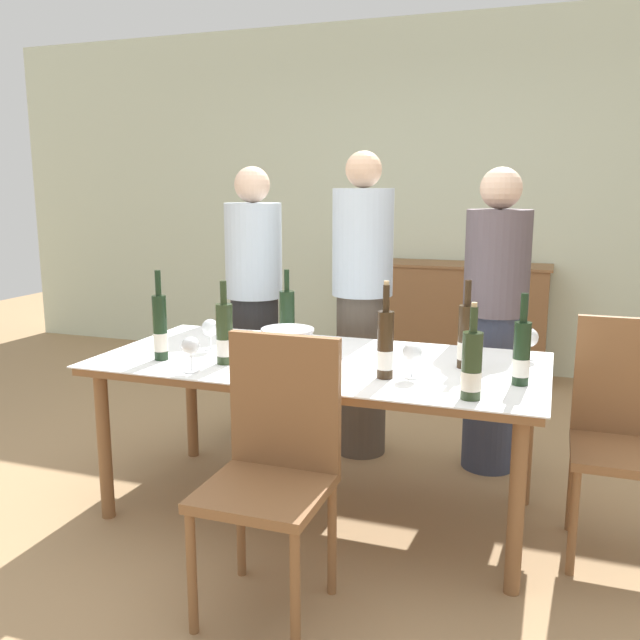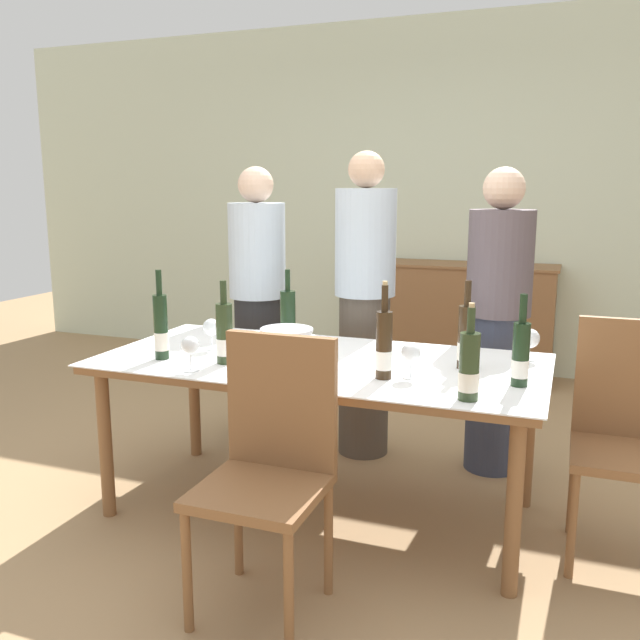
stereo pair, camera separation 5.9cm
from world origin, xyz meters
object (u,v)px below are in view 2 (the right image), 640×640
at_px(wine_bottle_3, 225,335).
at_px(person_host, 258,305).
at_px(wine_bottle_0, 521,355).
at_px(wine_glass_1, 411,354).
at_px(wine_glass_2, 190,347).
at_px(chair_near_front, 270,456).
at_px(sideboard_cabinet, 462,321).
at_px(ice_bucket, 287,348).
at_px(wine_bottle_6, 469,368).
at_px(person_guest_left, 365,307).
at_px(chair_right_end, 628,426).
at_px(wine_bottle_1, 384,346).
at_px(wine_bottle_5, 466,338).
at_px(wine_glass_3, 211,328).
at_px(person_guest_right, 497,323).
at_px(wine_glass_0, 530,339).
at_px(wine_bottle_2, 288,322).
at_px(wine_bottle_4, 161,328).
at_px(dining_table, 320,373).

xyz_separation_m(wine_bottle_3, person_host, (-0.32, 1.00, -0.05)).
xyz_separation_m(wine_bottle_0, wine_glass_1, (-0.42, -0.04, -0.02)).
bearing_deg(wine_glass_2, chair_near_front, -32.78).
relative_size(wine_bottle_3, chair_near_front, 0.38).
xyz_separation_m(sideboard_cabinet, ice_bucket, (-0.31, -2.75, 0.37)).
height_order(wine_bottle_6, person_guest_left, person_guest_left).
distance_m(chair_right_end, person_guest_left, 1.49).
xyz_separation_m(wine_bottle_1, wine_bottle_5, (0.28, 0.27, -0.00)).
xyz_separation_m(wine_bottle_1, wine_glass_3, (-0.90, 0.19, -0.03)).
height_order(wine_bottle_5, chair_near_front, wine_bottle_5).
bearing_deg(person_guest_right, sideboard_cabinet, 104.23).
height_order(wine_glass_2, person_guest_right, person_guest_right).
height_order(sideboard_cabinet, wine_glass_0, sideboard_cabinet).
bearing_deg(wine_glass_1, wine_bottle_2, 156.22).
bearing_deg(person_guest_left, wine_glass_0, -26.12).
distance_m(wine_glass_2, chair_right_end, 1.80).
xyz_separation_m(wine_bottle_1, wine_bottle_3, (-0.71, -0.01, -0.01)).
bearing_deg(person_guest_right, chair_near_front, -112.41).
relative_size(wine_bottle_4, wine_bottle_5, 1.07).
height_order(wine_glass_3, chair_near_front, chair_near_front).
height_order(wine_glass_2, chair_right_end, chair_right_end).
bearing_deg(wine_glass_2, wine_glass_3, 106.77).
bearing_deg(ice_bucket, wine_bottle_6, -9.86).
distance_m(wine_bottle_1, person_guest_right, 1.03).
bearing_deg(sideboard_cabinet, person_guest_right, -75.77).
height_order(wine_bottle_2, wine_glass_3, wine_bottle_2).
height_order(wine_bottle_0, person_host, person_host).
relative_size(wine_bottle_2, wine_bottle_5, 1.01).
bearing_deg(person_guest_right, wine_bottle_4, -143.18).
xyz_separation_m(wine_bottle_3, wine_bottle_5, (1.00, 0.28, 0.00)).
bearing_deg(chair_near_front, person_host, 117.02).
bearing_deg(wine_glass_0, person_guest_left, 153.88).
bearing_deg(chair_near_front, dining_table, 96.18).
distance_m(wine_bottle_4, wine_glass_1, 1.12).
height_order(wine_bottle_0, wine_bottle_3, wine_bottle_3).
distance_m(wine_glass_1, wine_glass_3, 1.01).
relative_size(wine_bottle_6, person_host, 0.22).
bearing_deg(person_guest_right, wine_glass_2, -134.36).
bearing_deg(person_host, person_guest_right, -0.87).
bearing_deg(wine_bottle_1, person_guest_left, 111.11).
relative_size(wine_bottle_5, chair_right_end, 0.39).
bearing_deg(wine_bottle_3, wine_glass_1, 3.43).
xyz_separation_m(wine_bottle_6, wine_glass_1, (-0.26, 0.20, -0.02)).
distance_m(sideboard_cabinet, wine_bottle_5, 2.52).
height_order(wine_glass_0, person_host, person_host).
bearing_deg(chair_right_end, dining_table, -175.95).
height_order(person_host, person_guest_left, person_guest_left).
relative_size(wine_bottle_1, wine_bottle_6, 1.11).
distance_m(wine_bottle_1, wine_bottle_3, 0.71).
xyz_separation_m(wine_glass_2, chair_right_end, (1.72, 0.46, -0.29)).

